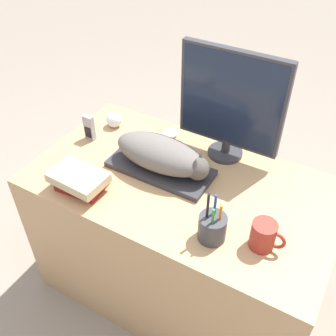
{
  "coord_description": "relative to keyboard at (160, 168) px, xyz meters",
  "views": [
    {
      "loc": [
        0.53,
        -0.68,
        1.77
      ],
      "look_at": [
        -0.05,
        0.33,
        0.78
      ],
      "focal_mm": 42.0,
      "sensor_mm": 36.0,
      "label": 1
    }
  ],
  "objects": [
    {
      "name": "coffee_mug",
      "position": [
        0.49,
        -0.16,
        0.04
      ],
      "size": [
        0.12,
        0.08,
        0.1
      ],
      "color": "#9E2D23",
      "rests_on": "desk"
    },
    {
      "name": "baseball",
      "position": [
        -0.35,
        0.17,
        0.02
      ],
      "size": [
        0.07,
        0.07,
        0.07
      ],
      "color": "silver",
      "rests_on": "desk"
    },
    {
      "name": "keyboard",
      "position": [
        0.0,
        0.0,
        0.0
      ],
      "size": [
        0.43,
        0.19,
        0.02
      ],
      "color": "#2D2D33",
      "rests_on": "desk"
    },
    {
      "name": "phone",
      "position": [
        -0.39,
        0.03,
        0.05
      ],
      "size": [
        0.05,
        0.03,
        0.12
      ],
      "color": "#99999E",
      "rests_on": "desk"
    },
    {
      "name": "monitor",
      "position": [
        0.19,
        0.23,
        0.24
      ],
      "size": [
        0.43,
        0.15,
        0.47
      ],
      "color": "#333338",
      "rests_on": "desk"
    },
    {
      "name": "computer_mouse",
      "position": [
        -0.08,
        0.22,
        0.01
      ],
      "size": [
        0.06,
        0.09,
        0.04
      ],
      "color": "silver",
      "rests_on": "desk"
    },
    {
      "name": "pen_cup",
      "position": [
        0.33,
        -0.21,
        0.04
      ],
      "size": [
        0.1,
        0.1,
        0.2
      ],
      "color": "#38383D",
      "rests_on": "desk"
    },
    {
      "name": "book_stack",
      "position": [
        -0.21,
        -0.25,
        0.03
      ],
      "size": [
        0.22,
        0.16,
        0.08
      ],
      "color": "maroon",
      "rests_on": "desk"
    },
    {
      "name": "cat",
      "position": [
        0.01,
        -0.0,
        0.08
      ],
      "size": [
        0.41,
        0.17,
        0.13
      ],
      "color": "#66605B",
      "rests_on": "keyboard"
    },
    {
      "name": "desk",
      "position": [
        0.11,
        -0.02,
        -0.37
      ],
      "size": [
        1.22,
        0.68,
        0.72
      ],
      "color": "tan",
      "rests_on": "ground_plane"
    }
  ]
}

